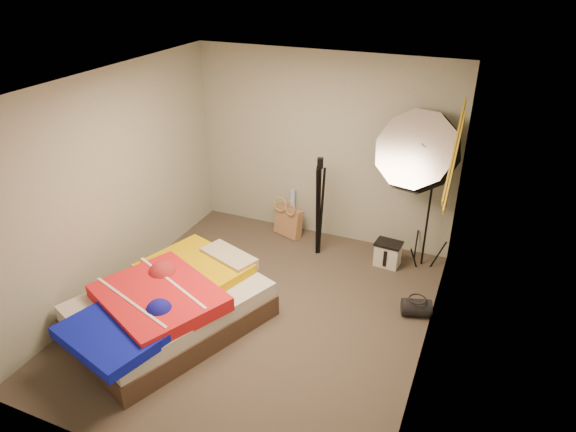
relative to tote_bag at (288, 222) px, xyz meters
The scene contains 15 objects.
floor 1.82m from the tote_bag, 77.61° to the right, with size 4.00×4.00×0.00m, color #4A4035.
ceiling 2.92m from the tote_bag, 77.61° to the right, with size 4.00×4.00×0.00m, color silver.
wall_back 1.14m from the tote_bag, 31.09° to the left, with size 3.50×3.50×0.00m, color #9EA293.
wall_front 3.93m from the tote_bag, 84.12° to the right, with size 3.50×3.50×0.00m, color #9EA293.
wall_left 2.46m from the tote_bag, 127.64° to the right, with size 4.00×4.00×0.00m, color #9EA293.
wall_right 2.96m from the tote_bag, 39.56° to the right, with size 4.00×4.00×0.00m, color #9EA293.
tote_bag is the anchor object (origin of this frame).
wrapping_roll 0.17m from the tote_bag, 89.72° to the left, with size 0.07×0.07×0.62m, color #4D89C8.
camera_case 1.47m from the tote_bag, ahead, with size 0.30×0.21×0.30m, color beige.
duffel_bag 2.27m from the tote_bag, 29.12° to the right, with size 0.19×0.19×0.32m, color black.
wall_stripe_upper 2.98m from the tote_bag, 28.83° to the right, with size 0.02×1.10×0.10m, color gold.
wall_stripe_lower 2.78m from the tote_bag, 23.39° to the right, with size 0.02×1.10×0.10m, color gold.
bed 2.34m from the tote_bag, 98.91° to the right, with size 1.92×2.33×0.55m.
photo_umbrella 2.11m from the tote_bag, ahead, with size 1.31×1.04×2.09m.
camera_tripod 0.83m from the tote_bag, 28.59° to the right, with size 0.09×0.09×1.33m.
Camera 1 is at (2.05, -4.01, 3.56)m, focal length 32.00 mm.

